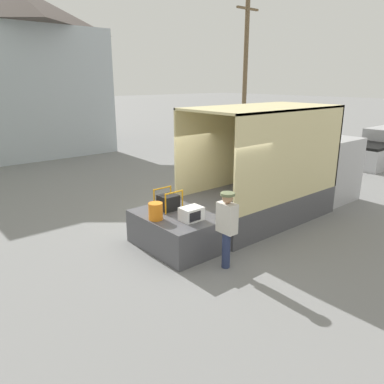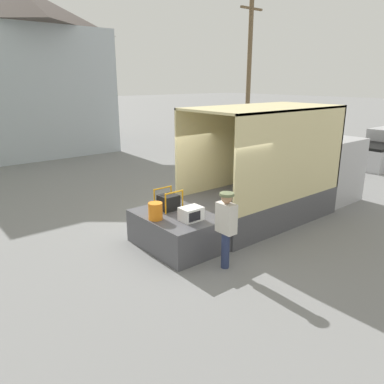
# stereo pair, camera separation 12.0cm
# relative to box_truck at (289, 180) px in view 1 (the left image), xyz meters

# --- Properties ---
(ground_plane) EXTENTS (160.00, 160.00, 0.00)m
(ground_plane) POSITION_rel_box_truck_xyz_m (-3.64, -0.00, -0.92)
(ground_plane) COLOR gray
(box_truck) EXTENTS (6.33, 2.25, 3.24)m
(box_truck) POSITION_rel_box_truck_xyz_m (0.00, 0.00, 0.00)
(box_truck) COLOR #B2B2B7
(box_truck) RESTS_ON ground
(tailgate_deck) EXTENTS (1.58, 2.14, 0.83)m
(tailgate_deck) POSITION_rel_box_truck_xyz_m (-4.43, -0.00, -0.51)
(tailgate_deck) COLOR #4C4C51
(tailgate_deck) RESTS_ON ground
(microwave) EXTENTS (0.50, 0.39, 0.31)m
(microwave) POSITION_rel_box_truck_xyz_m (-4.42, -0.53, 0.06)
(microwave) COLOR white
(microwave) RESTS_ON tailgate_deck
(portable_generator) EXTENTS (0.55, 0.52, 0.52)m
(portable_generator) POSITION_rel_box_truck_xyz_m (-4.36, 0.42, 0.10)
(portable_generator) COLOR black
(portable_generator) RESTS_ON tailgate_deck
(orange_bucket) EXTENTS (0.33, 0.33, 0.40)m
(orange_bucket) POSITION_rel_box_truck_xyz_m (-5.01, 0.05, 0.11)
(orange_bucket) COLOR orange
(orange_bucket) RESTS_ON tailgate_deck
(worker_person) EXTENTS (0.31, 0.44, 1.70)m
(worker_person) POSITION_rel_box_truck_xyz_m (-4.29, -1.54, 0.12)
(worker_person) COLOR navy
(worker_person) RESTS_ON ground
(pickup_truck_silver) EXTENTS (5.39, 1.91, 1.64)m
(pickup_truck_silver) POSITION_rel_box_truck_xyz_m (9.36, 1.18, -0.25)
(pickup_truck_silver) COLOR #B7B7BC
(pickup_truck_silver) RESTS_ON ground
(house_backdrop) EXTENTS (8.26, 7.00, 8.77)m
(house_backdrop) POSITION_rel_box_truck_xyz_m (-3.20, 15.57, 3.54)
(house_backdrop) COLOR #A8B2BC
(house_backdrop) RESTS_ON ground
(utility_pole) EXTENTS (1.80, 0.28, 8.59)m
(utility_pole) POSITION_rel_box_truck_xyz_m (8.63, 9.85, 3.53)
(utility_pole) COLOR brown
(utility_pole) RESTS_ON ground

